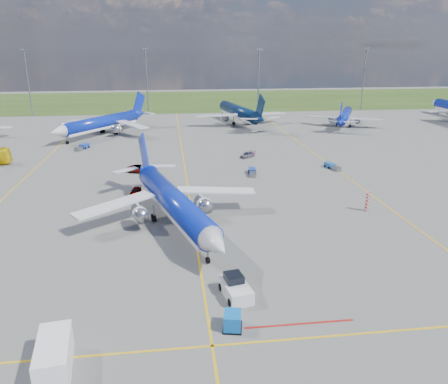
{
  "coord_description": "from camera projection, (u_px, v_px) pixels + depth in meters",
  "views": [
    {
      "loc": [
        -2.78,
        -49.92,
        23.53
      ],
      "look_at": [
        4.47,
        7.61,
        4.0
      ],
      "focal_mm": 35.0,
      "sensor_mm": 36.0,
      "label": 1
    }
  ],
  "objects": [
    {
      "name": "taxiway_lines",
      "position": [
        188.0,
        179.0,
        80.84
      ],
      "size": [
        60.25,
        160.0,
        0.02
      ],
      "color": "gold",
      "rests_on": "ground"
    },
    {
      "name": "baggage_tug_e",
      "position": [
        332.0,
        166.0,
        87.57
      ],
      "size": [
        2.18,
        4.53,
        0.98
      ],
      "rotation": [
        0.0,
        0.0,
        0.24
      ],
      "color": "#1B57A4",
      "rests_on": "ground"
    },
    {
      "name": "ground",
      "position": [
        196.0,
        243.0,
        54.78
      ],
      "size": [
        400.0,
        400.0,
        0.0
      ],
      "primitive_type": "plane",
      "color": "#5C5C59",
      "rests_on": "ground"
    },
    {
      "name": "grass_strip",
      "position": [
        175.0,
        101.0,
        195.82
      ],
      "size": [
        400.0,
        80.0,
        0.01
      ],
      "primitive_type": "cube",
      "color": "#2D4719",
      "rests_on": "ground"
    },
    {
      "name": "floodlight_masts",
      "position": [
        204.0,
        78.0,
        155.38
      ],
      "size": [
        202.2,
        0.5,
        22.7
      ],
      "color": "slate",
      "rests_on": "ground"
    },
    {
      "name": "baggage_tug_w",
      "position": [
        252.0,
        172.0,
        83.68
      ],
      "size": [
        1.8,
        4.55,
        0.99
      ],
      "rotation": [
        0.0,
        0.0,
        -0.14
      ],
      "color": "#1B3DA2",
      "rests_on": "ground"
    },
    {
      "name": "warning_post",
      "position": [
        367.0,
        201.0,
        64.9
      ],
      "size": [
        0.5,
        0.5,
        3.0
      ],
      "primitive_type": "cylinder",
      "color": "red",
      "rests_on": "ground"
    },
    {
      "name": "baggage_tug_c",
      "position": [
        82.0,
        147.0,
        103.88
      ],
      "size": [
        2.96,
        4.97,
        1.08
      ],
      "rotation": [
        0.0,
        0.0,
        -0.37
      ],
      "color": "#183695",
      "rests_on": "ground"
    },
    {
      "name": "main_airliner",
      "position": [
        175.0,
        225.0,
        60.31
      ],
      "size": [
        37.63,
        43.56,
        9.7
      ],
      "primitive_type": null,
      "rotation": [
        0.0,
        0.0,
        0.29
      ],
      "color": "#0B22A4",
      "rests_on": "ground"
    },
    {
      "name": "bg_jet_nnw",
      "position": [
        103.0,
        135.0,
        120.04
      ],
      "size": [
        45.97,
        48.34,
        10.08
      ],
      "primitive_type": null,
      "rotation": [
        0.0,
        0.0,
        -0.6
      ],
      "color": "#0B22A4",
      "rests_on": "ground"
    },
    {
      "name": "bg_jet_n",
      "position": [
        239.0,
        123.0,
        138.37
      ],
      "size": [
        38.01,
        45.76,
        10.67
      ],
      "primitive_type": null,
      "rotation": [
        0.0,
        0.0,
        3.33
      ],
      "color": "#071B3C",
      "rests_on": "ground"
    },
    {
      "name": "service_car_c",
      "position": [
        247.0,
        155.0,
        96.34
      ],
      "size": [
        4.19,
        3.99,
        1.2
      ],
      "primitive_type": "imported",
      "rotation": [
        0.0,
        0.0,
        -0.85
      ],
      "color": "#999999",
      "rests_on": "ground"
    },
    {
      "name": "service_van",
      "position": [
        54.0,
        356.0,
        33.04
      ],
      "size": [
        3.12,
        5.76,
        2.41
      ],
      "primitive_type": "cube",
      "rotation": [
        0.0,
        0.0,
        0.13
      ],
      "color": "white",
      "rests_on": "ground"
    },
    {
      "name": "pushback_tug",
      "position": [
        235.0,
        288.0,
        43.01
      ],
      "size": [
        3.08,
        6.27,
        2.08
      ],
      "rotation": [
        0.0,
        0.0,
        0.19
      ],
      "color": "silver",
      "rests_on": "ground"
    },
    {
      "name": "bg_jet_ne",
      "position": [
        344.0,
        125.0,
        135.3
      ],
      "size": [
        36.32,
        39.7,
        8.41
      ],
      "primitive_type": null,
      "rotation": [
        0.0,
        0.0,
        2.67
      ],
      "color": "#0B22A4",
      "rests_on": "ground"
    },
    {
      "name": "service_car_b",
      "position": [
        140.0,
        169.0,
        84.81
      ],
      "size": [
        5.8,
        4.37,
        1.46
      ],
      "primitive_type": "imported",
      "rotation": [
        0.0,
        0.0,
        1.15
      ],
      "color": "#999999",
      "rests_on": "ground"
    },
    {
      "name": "uld_container",
      "position": [
        232.0,
        321.0,
        38.03
      ],
      "size": [
        1.81,
        2.1,
        1.48
      ],
      "primitive_type": "cube",
      "rotation": [
        0.0,
        0.0,
        -0.19
      ],
      "color": "blue",
      "rests_on": "ground"
    },
    {
      "name": "service_car_a",
      "position": [
        136.0,
        191.0,
        72.39
      ],
      "size": [
        2.02,
        3.6,
        1.16
      ],
      "primitive_type": "imported",
      "rotation": [
        0.0,
        0.0,
        -0.2
      ],
      "color": "#999999",
      "rests_on": "ground"
    }
  ]
}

